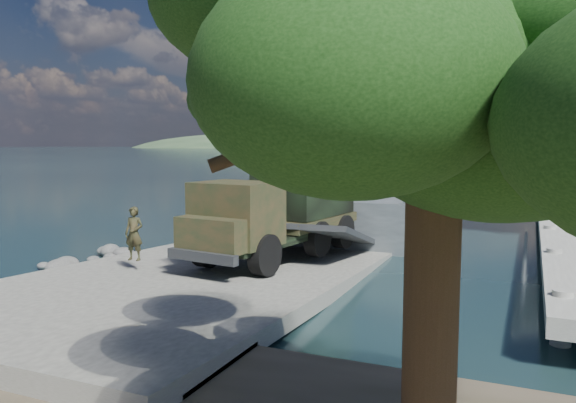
{
  "coord_description": "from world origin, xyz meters",
  "views": [
    {
      "loc": [
        10.58,
        -17.08,
        4.98
      ],
      "look_at": [
        0.53,
        6.0,
        2.39
      ],
      "focal_mm": 35.0,
      "sensor_mm": 36.0,
      "label": 1
    }
  ],
  "objects_px": {
    "military_truck": "(284,203)",
    "soldier": "(134,245)",
    "overhang_tree": "(399,83)",
    "landing_craft": "(378,201)"
  },
  "relations": [
    {
      "from": "landing_craft",
      "to": "military_truck",
      "type": "relative_size",
      "value": 3.83
    },
    {
      "from": "military_truck",
      "to": "soldier",
      "type": "height_order",
      "value": "military_truck"
    },
    {
      "from": "overhang_tree",
      "to": "military_truck",
      "type": "bearing_deg",
      "value": 119.03
    },
    {
      "from": "military_truck",
      "to": "soldier",
      "type": "bearing_deg",
      "value": -120.76
    },
    {
      "from": "soldier",
      "to": "overhang_tree",
      "type": "xyz_separation_m",
      "value": [
        11.23,
        -8.94,
        4.26
      ]
    },
    {
      "from": "landing_craft",
      "to": "overhang_tree",
      "type": "relative_size",
      "value": 4.62
    },
    {
      "from": "overhang_tree",
      "to": "landing_craft",
      "type": "bearing_deg",
      "value": 104.73
    },
    {
      "from": "landing_craft",
      "to": "military_truck",
      "type": "xyz_separation_m",
      "value": [
        1.02,
        -18.93,
        1.75
      ]
    },
    {
      "from": "landing_craft",
      "to": "soldier",
      "type": "xyz_separation_m",
      "value": [
        -2.69,
        -23.54,
        0.58
      ]
    },
    {
      "from": "landing_craft",
      "to": "soldier",
      "type": "relative_size",
      "value": 19.09
    }
  ]
}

